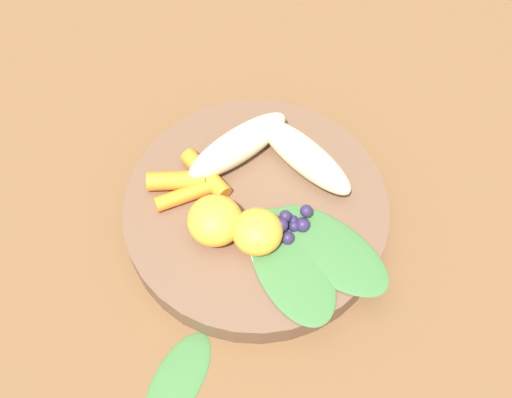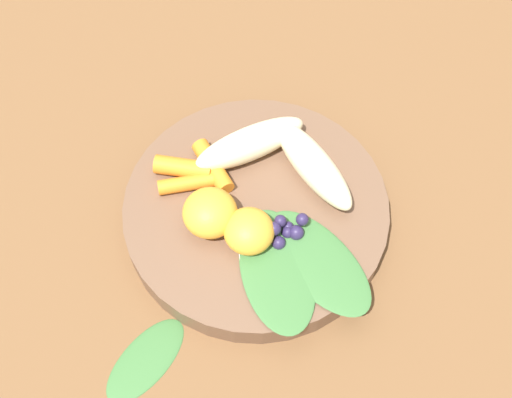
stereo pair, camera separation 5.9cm
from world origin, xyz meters
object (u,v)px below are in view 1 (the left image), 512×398
Objects in this scene: bowl at (256,212)px; banana_peeled_left at (238,145)px; banana_peeled_right at (305,156)px; kale_leaf_stray at (178,378)px; orange_segment_near at (257,232)px.

banana_peeled_left is at bearing -19.63° from bowl.
banana_peeled_right is 1.29× the size of kale_leaf_stray.
orange_segment_near reaches higher than banana_peeled_left.
banana_peeled_left reaches higher than bowl.
orange_segment_near reaches higher than bowl.
bowl is 0.17m from kale_leaf_stray.
banana_peeled_left is (0.05, -0.02, 0.03)m from bowl.
orange_segment_near is (-0.09, 0.04, 0.00)m from banana_peeled_left.
kale_leaf_stray is (-0.09, 0.21, -0.04)m from banana_peeled_right.
kale_leaf_stray is (-0.14, 0.16, -0.04)m from banana_peeled_left.
banana_peeled_right is 0.09m from orange_segment_near.
banana_peeled_left is 0.09m from orange_segment_near.
banana_peeled_right is at bearing 176.83° from kale_leaf_stray.
orange_segment_near is at bearing 176.50° from kale_leaf_stray.
orange_segment_near is 0.51× the size of kale_leaf_stray.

